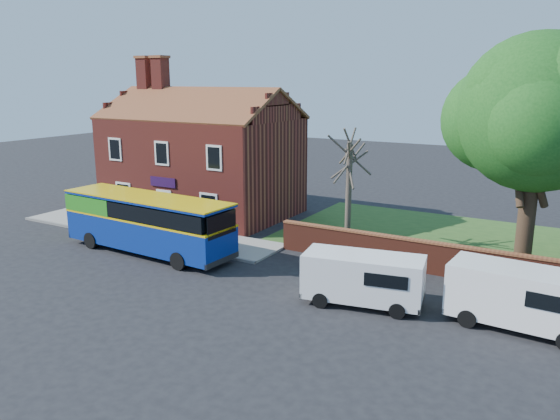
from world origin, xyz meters
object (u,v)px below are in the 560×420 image
Objects in this scene: bus at (143,220)px; van_near at (364,277)px; large_tree at (540,118)px; van_far at (523,296)px.

bus is 12.86m from van_near.
large_tree is (5.25, 7.94, 6.15)m from van_near.
van_near is at bearing -123.46° from large_tree.
van_near is 0.46× the size of large_tree.
van_near is 11.34m from large_tree.
bus is 20.21m from large_tree.
van_far is 0.48× the size of large_tree.
large_tree is at bearing 98.96° from van_far.
large_tree is at bearing 46.39° from van_near.
bus reaches higher than van_near.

